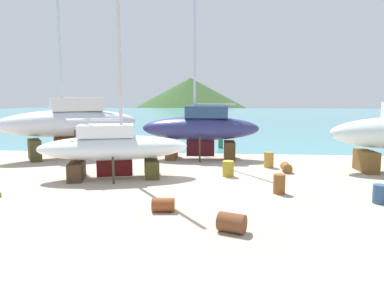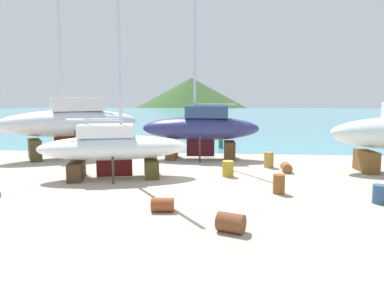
# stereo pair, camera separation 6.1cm
# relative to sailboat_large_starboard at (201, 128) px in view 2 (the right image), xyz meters

# --- Properties ---
(ground_plane) EXTENTS (41.65, 41.65, 0.00)m
(ground_plane) POSITION_rel_sailboat_large_starboard_xyz_m (1.58, -8.04, -2.11)
(ground_plane) COLOR #B5A390
(sea_water) EXTENTS (155.38, 106.95, 0.01)m
(sea_water) POSITION_rel_sailboat_large_starboard_xyz_m (1.58, 55.85, -2.11)
(sea_water) COLOR teal
(sea_water) RESTS_ON ground
(headland_hill) EXTENTS (107.34, 107.34, 28.71)m
(headland_hill) POSITION_rel_sailboat_large_starboard_xyz_m (-16.20, 167.80, -2.11)
(headland_hill) COLOR #304F25
(headland_hill) RESTS_ON ground
(sailboat_large_starboard) EXTENTS (8.04, 2.74, 13.30)m
(sailboat_large_starboard) POSITION_rel_sailboat_large_starboard_xyz_m (0.00, 0.00, 0.00)
(sailboat_large_starboard) COLOR brown
(sailboat_large_starboard) RESTS_ON ground
(sailboat_mid_port) EXTENTS (9.59, 7.72, 16.09)m
(sailboat_mid_port) POSITION_rel_sailboat_large_starboard_xyz_m (-9.20, 0.02, 0.34)
(sailboat_mid_port) COLOR #453F20
(sailboat_mid_port) RESTS_ON ground
(sailboat_small_center) EXTENTS (8.11, 4.37, 13.31)m
(sailboat_small_center) POSITION_rel_sailboat_large_starboard_xyz_m (-4.20, -6.17, -0.47)
(sailboat_small_center) COLOR #47411C
(sailboat_small_center) RESTS_ON ground
(worker) EXTENTS (0.50, 0.41, 1.61)m
(worker) POSITION_rel_sailboat_large_starboard_xyz_m (1.33, 5.27, -1.28)
(worker) COLOR #2F7753
(worker) RESTS_ON ground
(barrel_rust_near) EXTENTS (1.01, 0.87, 0.61)m
(barrel_rust_near) POSITION_rel_sailboat_large_starboard_xyz_m (1.81, -13.24, -1.81)
(barrel_rust_near) COLOR brown
(barrel_rust_near) RESTS_ON ground
(barrel_tipped_center) EXTENTS (0.59, 0.59, 0.93)m
(barrel_tipped_center) POSITION_rel_sailboat_large_starboard_xyz_m (4.29, -2.63, -1.65)
(barrel_tipped_center) COLOR olive
(barrel_tipped_center) RESTS_ON ground
(barrel_ochre) EXTENTS (0.86, 0.86, 0.84)m
(barrel_ochre) POSITION_rel_sailboat_large_starboard_xyz_m (1.81, -5.31, -1.69)
(barrel_ochre) COLOR olive
(barrel_ochre) RESTS_ON ground
(barrel_tipped_right) EXTENTS (0.87, 0.59, 0.52)m
(barrel_tipped_right) POSITION_rel_sailboat_large_starboard_xyz_m (-0.68, -11.43, -1.85)
(barrel_tipped_right) COLOR brown
(barrel_tipped_right) RESTS_ON ground
(barrel_rust_mid) EXTENTS (0.69, 0.69, 0.86)m
(barrel_rust_mid) POSITION_rel_sailboat_large_starboard_xyz_m (4.01, -8.52, -1.68)
(barrel_rust_mid) COLOR brown
(barrel_rust_mid) RESTS_ON ground
(barrel_blue_faded) EXTENTS (0.54, 0.91, 0.52)m
(barrel_blue_faded) POSITION_rel_sailboat_large_starboard_xyz_m (5.12, -3.91, -1.85)
(barrel_blue_faded) COLOR brown
(barrel_blue_faded) RESTS_ON ground
(barrel_tipped_left) EXTENTS (0.74, 0.74, 0.76)m
(barrel_tipped_left) POSITION_rel_sailboat_large_starboard_xyz_m (7.80, -9.65, -1.73)
(barrel_tipped_left) COLOR #2F4F72
(barrel_tipped_left) RESTS_ON ground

